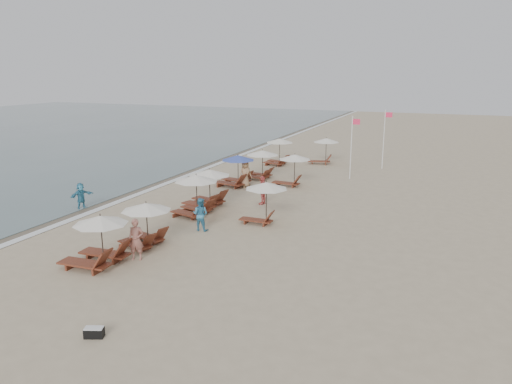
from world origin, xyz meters
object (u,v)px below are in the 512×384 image
at_px(lounger_station_2, 193,194).
at_px(lounger_station_6, 277,151).
at_px(beachgoer_far_b, 245,174).
at_px(lounger_station_4, 234,171).
at_px(lounger_station_5, 260,163).
at_px(lounger_station_3, 206,189).
at_px(flag_pole_near, 352,145).
at_px(beachgoer_near, 136,240).
at_px(waterline_walker, 81,196).
at_px(lounger_station_0, 96,243).
at_px(beachgoer_far_a, 263,190).
at_px(duffel_bag, 94,332).
at_px(beachgoer_mid_a, 200,214).
at_px(lounger_station_1, 143,223).
at_px(inland_station_0, 263,196).
at_px(inland_station_1, 291,166).
at_px(inland_station_2, 323,148).

relative_size(lounger_station_2, lounger_station_6, 1.05).
height_order(lounger_station_2, beachgoer_far_b, lounger_station_2).
xyz_separation_m(lounger_station_2, lounger_station_4, (-0.96, 7.44, -0.20)).
relative_size(lounger_station_5, beachgoer_far_b, 1.37).
xyz_separation_m(lounger_station_3, flag_pole_near, (6.27, 10.91, 1.46)).
bearing_deg(lounger_station_5, lounger_station_6, 97.06).
distance_m(beachgoer_near, waterline_walker, 9.45).
relative_size(lounger_station_0, beachgoer_far_b, 1.46).
relative_size(beachgoer_far_a, waterline_walker, 1.14).
xyz_separation_m(lounger_station_2, lounger_station_3, (-0.20, 1.81, -0.11)).
bearing_deg(flag_pole_near, beachgoer_far_b, -139.16).
distance_m(lounger_station_0, lounger_station_2, 7.78).
relative_size(beachgoer_far_b, waterline_walker, 1.23).
height_order(lounger_station_2, lounger_station_3, lounger_station_2).
xyz_separation_m(waterline_walker, flag_pole_near, (12.84, 13.92, 1.81)).
xyz_separation_m(lounger_station_2, waterline_walker, (-6.77, -1.21, -0.46)).
relative_size(beachgoer_near, duffel_bag, 2.80).
height_order(lounger_station_4, flag_pole_near, flag_pole_near).
xyz_separation_m(lounger_station_5, waterline_walker, (-6.63, -11.43, -0.44)).
height_order(beachgoer_near, beachgoer_mid_a, beachgoer_near).
relative_size(lounger_station_1, beachgoer_far_a, 1.44).
xyz_separation_m(lounger_station_1, beachgoer_mid_a, (1.31, 2.97, -0.27)).
relative_size(beachgoer_near, waterline_walker, 1.17).
xyz_separation_m(beachgoer_mid_a, duffel_bag, (1.93, -10.22, -0.67)).
xyz_separation_m(inland_station_0, beachgoer_far_a, (-1.41, 3.60, -0.61)).
relative_size(lounger_station_1, lounger_station_2, 0.94).
height_order(lounger_station_0, lounger_station_6, lounger_station_6).
distance_m(lounger_station_5, beachgoer_near, 16.88).
xyz_separation_m(lounger_station_2, flag_pole_near, (6.07, 12.71, 1.35)).
distance_m(inland_station_0, inland_station_1, 8.85).
xyz_separation_m(inland_station_1, flag_pole_near, (3.34, 3.89, 1.17)).
bearing_deg(beachgoer_mid_a, lounger_station_5, -84.33).
bearing_deg(inland_station_0, beachgoer_far_a, 111.42).
height_order(lounger_station_0, beachgoer_far_b, lounger_station_0).
relative_size(lounger_station_3, lounger_station_6, 1.13).
bearing_deg(lounger_station_3, flag_pole_near, 60.12).
bearing_deg(lounger_station_3, inland_station_2, 79.96).
relative_size(inland_station_2, waterline_walker, 1.76).
bearing_deg(duffel_bag, flag_pole_near, 84.18).
bearing_deg(beachgoer_mid_a, lounger_station_0, 70.76).
bearing_deg(beachgoer_far_a, lounger_station_5, -149.10).
relative_size(lounger_station_5, lounger_station_6, 1.02).
bearing_deg(beachgoer_far_b, lounger_station_0, -141.73).
xyz_separation_m(beachgoer_far_b, flag_pole_near, (6.18, 5.34, 1.63)).
distance_m(lounger_station_3, waterline_walker, 7.24).
relative_size(inland_station_1, inland_station_2, 0.98).
xyz_separation_m(beachgoer_near, beachgoer_far_b, (-1.08, 13.99, 0.04)).
bearing_deg(inland_station_0, beachgoer_far_b, 119.81).
xyz_separation_m(lounger_station_2, inland_station_0, (4.07, 0.08, 0.26)).
bearing_deg(lounger_station_4, beachgoer_far_b, -4.63).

